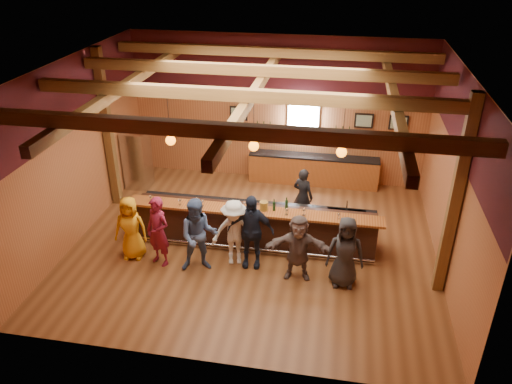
% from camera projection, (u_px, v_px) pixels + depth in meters
% --- Properties ---
extents(room, '(9.04, 9.00, 4.52)m').
position_uv_depth(room, '(254.00, 124.00, 11.28)').
color(room, brown).
rests_on(room, ground).
extents(bar_counter, '(6.30, 1.07, 1.11)m').
position_uv_depth(bar_counter, '(256.00, 224.00, 12.61)').
color(bar_counter, black).
rests_on(bar_counter, ground).
extents(back_bar_cabinet, '(4.00, 0.52, 0.95)m').
position_uv_depth(back_bar_cabinet, '(313.00, 170.00, 15.56)').
color(back_bar_cabinet, brown).
rests_on(back_bar_cabinet, ground).
extents(window, '(0.95, 0.09, 0.95)m').
position_uv_depth(window, '(303.00, 119.00, 15.09)').
color(window, silver).
rests_on(window, room).
extents(framed_pictures, '(5.35, 0.05, 0.45)m').
position_uv_depth(framed_pictures, '(332.00, 119.00, 14.92)').
color(framed_pictures, black).
rests_on(framed_pictures, room).
extents(wine_shelves, '(3.00, 0.18, 0.30)m').
position_uv_depth(wine_shelves, '(302.00, 133.00, 15.23)').
color(wine_shelves, brown).
rests_on(wine_shelves, room).
extents(pendant_lights, '(4.24, 0.24, 1.37)m').
position_uv_depth(pendant_lights, '(254.00, 146.00, 11.47)').
color(pendant_lights, black).
rests_on(pendant_lights, room).
extents(stainless_fridge, '(0.70, 0.70, 1.80)m').
position_uv_depth(stainless_fridge, '(137.00, 160.00, 15.21)').
color(stainless_fridge, silver).
rests_on(stainless_fridge, ground).
extents(customer_orange, '(0.83, 0.59, 1.61)m').
position_uv_depth(customer_orange, '(131.00, 228.00, 11.89)').
color(customer_orange, orange).
rests_on(customer_orange, ground).
extents(customer_redvest, '(0.75, 0.64, 1.75)m').
position_uv_depth(customer_redvest, '(158.00, 232.00, 11.62)').
color(customer_redvest, maroon).
rests_on(customer_redvest, ground).
extents(customer_denim, '(1.04, 0.90, 1.83)m').
position_uv_depth(customer_denim, '(199.00, 236.00, 11.40)').
color(customer_denim, '#445B88').
rests_on(customer_denim, ground).
extents(customer_white, '(1.20, 0.87, 1.67)m').
position_uv_depth(customer_white, '(234.00, 233.00, 11.66)').
color(customer_white, silver).
rests_on(customer_white, ground).
extents(customer_navy, '(1.11, 0.51, 1.86)m').
position_uv_depth(customer_navy, '(251.00, 231.00, 11.54)').
color(customer_navy, '#192033').
rests_on(customer_navy, ground).
extents(customer_brown, '(1.52, 0.57, 1.60)m').
position_uv_depth(customer_brown, '(298.00, 247.00, 11.18)').
color(customer_brown, '#61514E').
rests_on(customer_brown, ground).
extents(customer_dark, '(0.86, 0.59, 1.70)m').
position_uv_depth(customer_dark, '(345.00, 252.00, 10.92)').
color(customer_dark, '#252427').
rests_on(customer_dark, ground).
extents(bartender, '(0.69, 0.59, 1.59)m').
position_uv_depth(bartender, '(303.00, 196.00, 13.34)').
color(bartender, black).
rests_on(bartender, ground).
extents(ice_bucket, '(0.20, 0.20, 0.22)m').
position_uv_depth(ice_bucket, '(264.00, 206.00, 12.01)').
color(ice_bucket, brown).
rests_on(ice_bucket, bar_counter).
extents(bottle_a, '(0.07, 0.07, 0.31)m').
position_uv_depth(bottle_a, '(274.00, 206.00, 11.97)').
color(bottle_a, black).
rests_on(bottle_a, bar_counter).
extents(bottle_b, '(0.07, 0.07, 0.34)m').
position_uv_depth(bottle_b, '(287.00, 205.00, 12.00)').
color(bottle_b, black).
rests_on(bottle_b, bar_counter).
extents(glass_a, '(0.08, 0.08, 0.18)m').
position_uv_depth(glass_a, '(150.00, 197.00, 12.37)').
color(glass_a, silver).
rests_on(glass_a, bar_counter).
extents(glass_b, '(0.08, 0.08, 0.17)m').
position_uv_depth(glass_b, '(180.00, 200.00, 12.22)').
color(glass_b, silver).
rests_on(glass_b, bar_counter).
extents(glass_c, '(0.09, 0.09, 0.19)m').
position_uv_depth(glass_c, '(197.00, 199.00, 12.23)').
color(glass_c, silver).
rests_on(glass_c, bar_counter).
extents(glass_d, '(0.08, 0.08, 0.18)m').
position_uv_depth(glass_d, '(202.00, 201.00, 12.16)').
color(glass_d, silver).
rests_on(glass_d, bar_counter).
extents(glass_e, '(0.08, 0.08, 0.18)m').
position_uv_depth(glass_e, '(244.00, 203.00, 12.08)').
color(glass_e, silver).
rests_on(glass_e, bar_counter).
extents(glass_f, '(0.08, 0.08, 0.18)m').
position_uv_depth(glass_f, '(287.00, 210.00, 11.79)').
color(glass_f, silver).
rests_on(glass_f, bar_counter).
extents(glass_g, '(0.09, 0.09, 0.20)m').
position_uv_depth(glass_g, '(304.00, 210.00, 11.76)').
color(glass_g, silver).
rests_on(glass_g, bar_counter).
extents(glass_h, '(0.07, 0.07, 0.17)m').
position_uv_depth(glass_h, '(339.00, 214.00, 11.62)').
color(glass_h, silver).
rests_on(glass_h, bar_counter).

